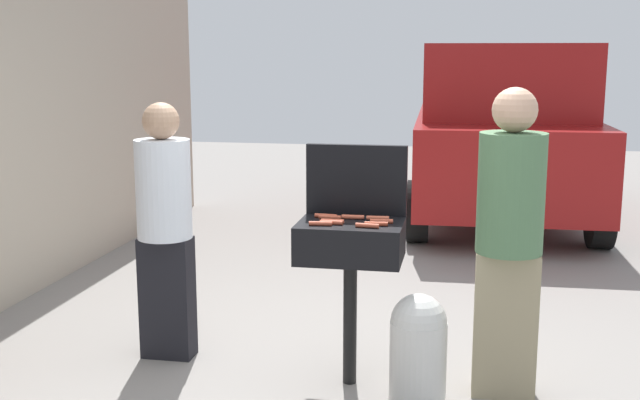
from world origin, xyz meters
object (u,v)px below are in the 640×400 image
(person_right, at_px, (509,233))
(parked_minivan, at_px, (500,130))
(bbq_grill, at_px, (351,247))
(hot_dog_6, at_px, (367,226))
(hot_dog_1, at_px, (333,221))
(propane_tank, at_px, (418,345))
(hot_dog_5, at_px, (353,217))
(person_left, at_px, (165,222))
(hot_dog_3, at_px, (376,224))
(hot_dog_4, at_px, (326,216))
(hot_dog_2, at_px, (321,224))
(hot_dog_8, at_px, (331,222))
(hot_dog_0, at_px, (381,221))
(hot_dog_9, at_px, (330,217))
(hot_dog_7, at_px, (378,218))

(person_right, height_order, parked_minivan, parked_minivan)
(bbq_grill, relative_size, hot_dog_6, 7.48)
(hot_dog_1, bearing_deg, parked_minivan, 77.91)
(bbq_grill, xyz_separation_m, propane_tank, (0.41, -0.16, -0.50))
(hot_dog_5, relative_size, person_left, 0.08)
(hot_dog_3, relative_size, propane_tank, 0.21)
(hot_dog_4, relative_size, parked_minivan, 0.03)
(propane_tank, distance_m, person_right, 0.80)
(hot_dog_2, bearing_deg, hot_dog_1, 54.20)
(person_left, height_order, person_right, person_right)
(hot_dog_1, height_order, hot_dog_8, same)
(propane_tank, bearing_deg, hot_dog_3, 161.11)
(person_left, bearing_deg, hot_dog_0, 4.85)
(hot_dog_0, distance_m, person_right, 0.71)
(hot_dog_1, height_order, hot_dog_5, same)
(bbq_grill, bearing_deg, hot_dog_6, -49.11)
(hot_dog_8, xyz_separation_m, person_right, (0.98, 0.09, -0.04))
(hot_dog_2, xyz_separation_m, hot_dog_5, (0.15, 0.21, 0.00))
(hot_dog_6, distance_m, hot_dog_9, 0.30)
(hot_dog_6, bearing_deg, hot_dog_2, 179.09)
(person_left, bearing_deg, hot_dog_6, -0.93)
(hot_dog_3, bearing_deg, propane_tank, -18.89)
(hot_dog_3, height_order, hot_dog_9, same)
(hot_dog_9, xyz_separation_m, propane_tank, (0.54, -0.22, -0.66))
(hot_dog_0, height_order, hot_dog_3, same)
(bbq_grill, xyz_separation_m, hot_dog_3, (0.15, -0.08, 0.16))
(parked_minivan, bearing_deg, person_left, 63.74)
(hot_dog_4, height_order, hot_dog_9, same)
(bbq_grill, bearing_deg, parked_minivan, 78.83)
(hot_dog_3, xyz_separation_m, person_right, (0.73, 0.08, -0.04))
(hot_dog_7, relative_size, parked_minivan, 0.03)
(hot_dog_5, bearing_deg, hot_dog_6, -62.45)
(hot_dog_3, xyz_separation_m, propane_tank, (0.25, -0.09, -0.66))
(hot_dog_5, bearing_deg, hot_dog_1, -126.03)
(hot_dog_4, distance_m, hot_dog_8, 0.18)
(hot_dog_2, distance_m, hot_dog_8, 0.07)
(bbq_grill, height_order, hot_dog_7, hot_dog_7)
(hot_dog_0, height_order, hot_dog_7, same)
(hot_dog_1, distance_m, hot_dog_6, 0.22)
(hot_dog_6, bearing_deg, hot_dog_9, 143.01)
(hot_dog_2, bearing_deg, hot_dog_6, -0.91)
(person_left, bearing_deg, hot_dog_7, 8.11)
(hot_dog_2, distance_m, hot_dog_9, 0.18)
(hot_dog_2, relative_size, parked_minivan, 0.03)
(hot_dog_6, height_order, person_left, person_left)
(hot_dog_4, bearing_deg, hot_dog_5, -0.14)
(hot_dog_1, bearing_deg, hot_dog_4, 115.89)
(bbq_grill, distance_m, hot_dog_9, 0.21)
(propane_tank, bearing_deg, hot_dog_6, 173.59)
(hot_dog_4, relative_size, person_left, 0.08)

